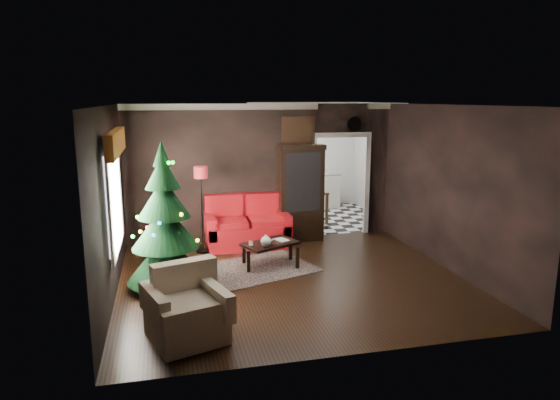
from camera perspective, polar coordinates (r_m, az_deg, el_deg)
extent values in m
plane|color=black|center=(8.22, 1.45, -9.12)|extent=(5.50, 5.50, 0.00)
plane|color=white|center=(7.69, 1.56, 10.80)|extent=(5.50, 5.50, 0.00)
plane|color=black|center=(10.24, -2.05, 3.12)|extent=(5.50, 0.00, 5.50)
plane|color=black|center=(5.52, 8.10, -4.36)|extent=(5.50, 0.00, 5.50)
plane|color=black|center=(7.63, -18.91, -0.43)|extent=(0.00, 5.50, 5.50)
plane|color=black|center=(8.93, 18.84, 1.25)|extent=(0.00, 5.50, 5.50)
cube|color=white|center=(7.81, -18.50, 0.24)|extent=(0.05, 1.60, 1.40)
cube|color=brown|center=(7.69, -18.30, 6.27)|extent=(0.12, 2.10, 0.35)
plane|color=silver|center=(12.35, 4.41, -2.05)|extent=(3.00, 3.00, 0.00)
cube|color=white|center=(13.45, 2.65, 6.43)|extent=(0.70, 0.06, 0.70)
cube|color=#5F4D56|center=(8.71, -2.76, -7.87)|extent=(2.26, 1.93, 0.01)
cylinder|color=beige|center=(8.58, -3.36, -4.97)|extent=(0.09, 0.09, 0.07)
cylinder|color=white|center=(8.49, -1.51, -5.17)|extent=(0.08, 0.08, 0.05)
imported|color=gray|center=(8.76, -0.29, -3.97)|extent=(0.17, 0.09, 0.25)
cylinder|color=white|center=(10.64, 8.44, 8.63)|extent=(0.32, 0.32, 0.06)
cube|color=tan|center=(10.28, 2.11, 7.92)|extent=(0.62, 0.05, 0.52)
cube|color=silver|center=(13.38, 2.89, 1.00)|extent=(1.80, 0.60, 0.90)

